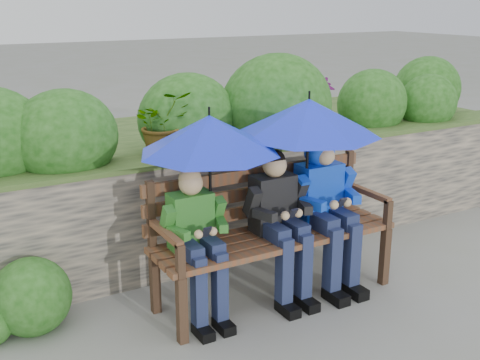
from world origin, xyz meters
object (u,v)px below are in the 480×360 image
boy_right (326,199)px  umbrella_left (209,134)px  umbrella_right (309,117)px  park_bench (270,224)px  boy_middle (280,217)px  boy_left (197,236)px

boy_right → umbrella_left: 1.18m
boy_right → umbrella_right: bearing=168.0°
boy_right → park_bench: bearing=169.4°
park_bench → umbrella_right: 0.89m
boy_middle → umbrella_right: umbrella_right is taller
boy_left → umbrella_left: 0.73m
boy_left → boy_middle: bearing=-0.4°
umbrella_left → umbrella_right: 0.84m
boy_left → umbrella_right: umbrella_right is taller
boy_middle → umbrella_left: umbrella_left is taller
boy_left → boy_middle: boy_middle is taller
boy_left → umbrella_left: size_ratio=1.12×
boy_right → umbrella_left: size_ratio=1.21×
boy_left → boy_middle: size_ratio=0.96×
boy_right → boy_middle: bearing=-178.9°
boy_left → umbrella_left: umbrella_left is taller
boy_middle → boy_right: bearing=1.1°
umbrella_left → umbrella_right: size_ratio=0.92×
park_bench → umbrella_right: (0.30, -0.05, 0.84)m
boy_middle → boy_right: (0.44, 0.01, 0.07)m
umbrella_left → boy_right: bearing=-3.7°
boy_left → umbrella_left: (0.15, 0.07, 0.72)m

